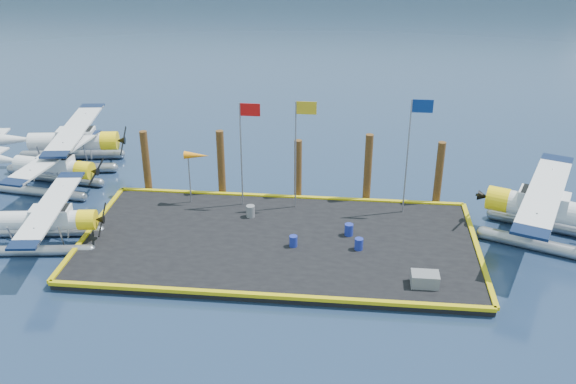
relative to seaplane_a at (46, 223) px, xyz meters
name	(u,v)px	position (x,y,z in m)	size (l,w,h in m)	color
ground	(279,246)	(11.82, 1.10, -1.32)	(4000.00, 4000.00, 0.00)	#162844
dock	(279,243)	(11.82, 1.10, -1.12)	(20.00, 10.00, 0.40)	black
dock_bumpers	(279,238)	(11.82, 1.10, -0.83)	(20.25, 10.25, 0.18)	#BFA90B
seaplane_a	(46,223)	(0.00, 0.00, 0.00)	(7.75, 8.54, 3.02)	gray
seaplane_b	(52,169)	(-2.58, 6.47, 0.05)	(8.06, 8.87, 3.14)	gray
seaplane_c	(71,144)	(-2.91, 10.19, 0.24)	(9.18, 10.10, 3.57)	gray
seaplane_d	(550,213)	(25.63, 3.10, 0.33)	(9.84, 10.40, 3.77)	gray
drum_1	(293,241)	(12.62, 0.53, -0.63)	(0.41, 0.41, 0.58)	navy
drum_2	(359,244)	(15.90, 0.56, -0.62)	(0.43, 0.43, 0.60)	navy
drum_4	(349,230)	(15.38, 1.96, -0.60)	(0.45, 0.45, 0.63)	navy
drum_5	(251,211)	(9.99, 3.46, -0.59)	(0.47, 0.47, 0.66)	slate
crate	(425,279)	(18.88, -2.34, -0.60)	(1.25, 0.83, 0.63)	slate
flagpole_red	(244,139)	(9.52, 4.90, 3.08)	(1.14, 0.08, 6.00)	gray
flagpole_yellow	(299,139)	(12.52, 4.90, 3.20)	(1.14, 0.08, 6.20)	gray
flagpole_blue	(412,140)	(18.51, 4.90, 3.37)	(1.14, 0.08, 6.50)	gray
windsock	(196,157)	(6.79, 4.90, 1.91)	(1.40, 0.44, 3.12)	gray
piling_0	(146,163)	(3.32, 6.50, 0.68)	(0.44, 0.44, 4.00)	#432813
piling_1	(221,165)	(7.82, 6.50, 0.78)	(0.44, 0.44, 4.20)	#432813
piling_2	(298,171)	(12.32, 6.50, 0.58)	(0.44, 0.44, 3.80)	#432813
piling_3	(368,170)	(16.32, 6.50, 0.83)	(0.44, 0.44, 4.30)	#432813
piling_4	(439,175)	(20.32, 6.50, 0.68)	(0.44, 0.44, 4.00)	#432813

